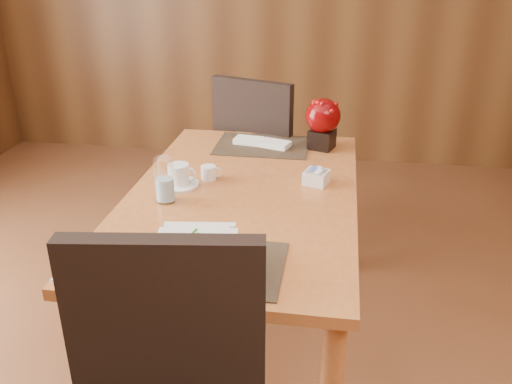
% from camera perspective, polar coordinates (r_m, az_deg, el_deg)
% --- Properties ---
extents(dining_table, '(0.90, 1.50, 0.75)m').
position_cam_1_polar(dining_table, '(2.20, -1.40, -2.30)').
color(dining_table, '#B76833').
rests_on(dining_table, ground).
extents(placemat_near, '(0.45, 0.33, 0.01)m').
position_cam_1_polar(placemat_near, '(1.69, -4.79, -7.62)').
color(placemat_near, black).
rests_on(placemat_near, dining_table).
extents(placemat_far, '(0.45, 0.33, 0.01)m').
position_cam_1_polar(placemat_far, '(2.66, 0.68, 4.93)').
color(placemat_far, black).
rests_on(placemat_far, dining_table).
extents(soup_setting, '(0.29, 0.29, 0.11)m').
position_cam_1_polar(soup_setting, '(1.63, -6.31, -6.79)').
color(soup_setting, white).
rests_on(soup_setting, dining_table).
extents(coffee_cup, '(0.16, 0.16, 0.09)m').
position_cam_1_polar(coffee_cup, '(2.23, -8.13, 1.61)').
color(coffee_cup, white).
rests_on(coffee_cup, dining_table).
extents(water_glass, '(0.10, 0.10, 0.18)m').
position_cam_1_polar(water_glass, '(2.08, -9.60, 1.24)').
color(water_glass, white).
rests_on(water_glass, dining_table).
extents(creamer_jug, '(0.09, 0.09, 0.06)m').
position_cam_1_polar(creamer_jug, '(2.28, -5.02, 2.03)').
color(creamer_jug, white).
rests_on(creamer_jug, dining_table).
extents(sugar_caddy, '(0.12, 0.12, 0.06)m').
position_cam_1_polar(sugar_caddy, '(2.24, 6.38, 1.55)').
color(sugar_caddy, white).
rests_on(sugar_caddy, dining_table).
extents(berry_decor, '(0.17, 0.17, 0.25)m').
position_cam_1_polar(berry_decor, '(2.61, 7.05, 7.48)').
color(berry_decor, black).
rests_on(berry_decor, dining_table).
extents(napkins_far, '(0.29, 0.16, 0.02)m').
position_cam_1_polar(napkins_far, '(2.66, 0.82, 5.23)').
color(napkins_far, white).
rests_on(napkins_far, dining_table).
extents(bread_plate, '(0.18, 0.18, 0.01)m').
position_cam_1_polar(bread_plate, '(1.71, -17.40, -8.20)').
color(bread_plate, white).
rests_on(bread_plate, dining_table).
extents(far_chair, '(0.60, 0.61, 1.02)m').
position_cam_1_polar(far_chair, '(3.05, 0.70, 3.97)').
color(far_chair, black).
rests_on(far_chair, ground).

